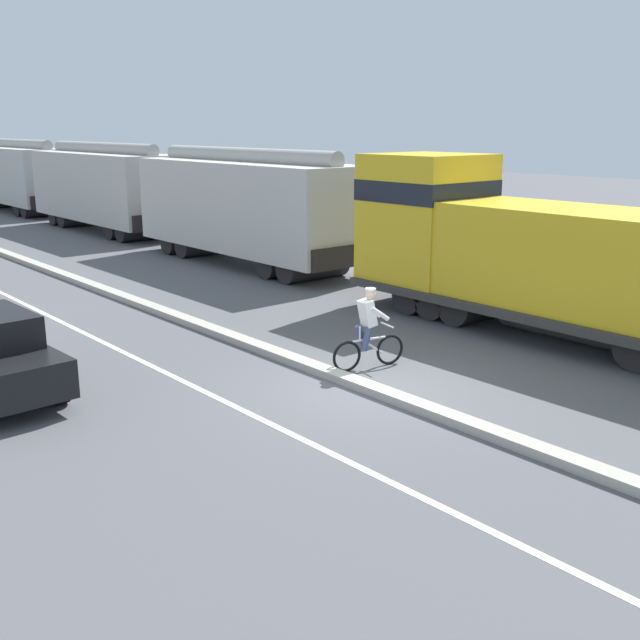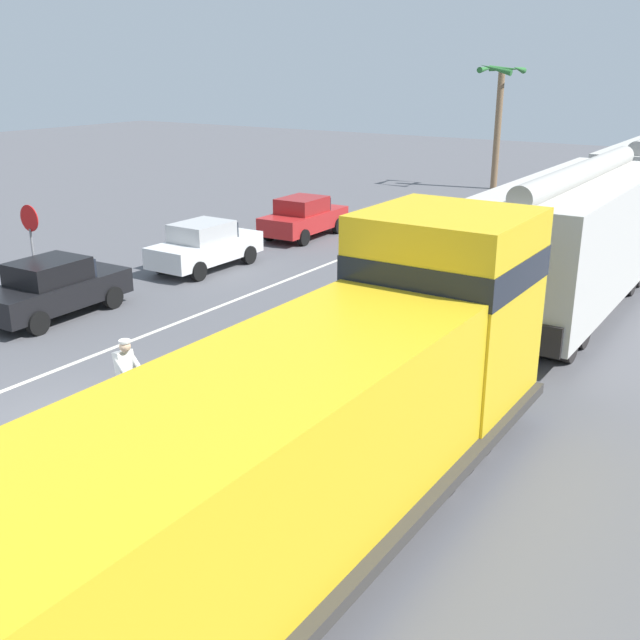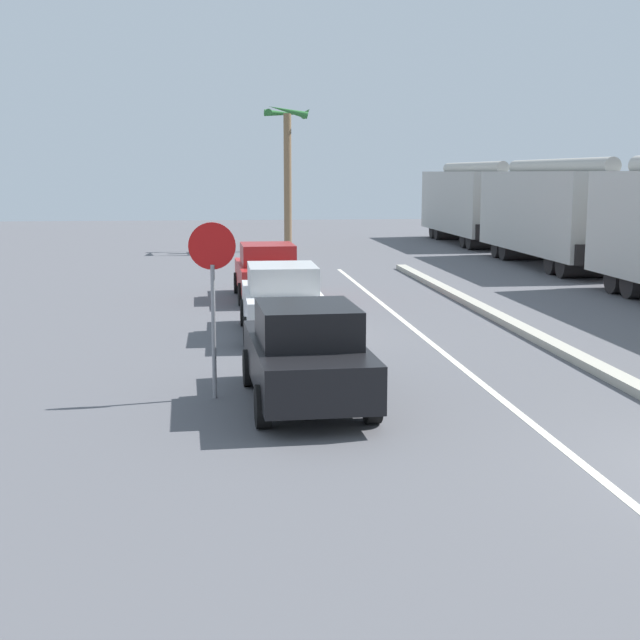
{
  "view_description": "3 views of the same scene",
  "coord_description": "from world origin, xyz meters",
  "px_view_note": "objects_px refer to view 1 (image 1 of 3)",
  "views": [
    {
      "loc": [
        -9.51,
        -9.84,
        4.94
      ],
      "look_at": [
        0.43,
        1.75,
        0.96
      ],
      "focal_mm": 42.0,
      "sensor_mm": 36.0,
      "label": 1
    },
    {
      "loc": [
        11.32,
        -8.14,
        6.62
      ],
      "look_at": [
        3.8,
        3.3,
        1.94
      ],
      "focal_mm": 42.0,
      "sensor_mm": 36.0,
      "label": 2
    },
    {
      "loc": [
        -6.95,
        -9.53,
        3.67
      ],
      "look_at": [
        -5.1,
        6.76,
        0.94
      ],
      "focal_mm": 50.0,
      "sensor_mm": 36.0,
      "label": 3
    }
  ],
  "objects_px": {
    "hopper_car_middle": "(105,188)",
    "hopper_car_trailing": "(18,176)",
    "locomotive": "(536,259)",
    "hopper_car_lead": "(246,207)",
    "cyclist": "(368,331)"
  },
  "relations": [
    {
      "from": "hopper_car_trailing",
      "to": "hopper_car_middle",
      "type": "bearing_deg",
      "value": -90.0
    },
    {
      "from": "hopper_car_lead",
      "to": "cyclist",
      "type": "bearing_deg",
      "value": -113.84
    },
    {
      "from": "hopper_car_lead",
      "to": "hopper_car_middle",
      "type": "height_order",
      "value": "same"
    },
    {
      "from": "hopper_car_middle",
      "to": "cyclist",
      "type": "distance_m",
      "value": 23.83
    },
    {
      "from": "locomotive",
      "to": "hopper_car_lead",
      "type": "bearing_deg",
      "value": 90.0
    },
    {
      "from": "cyclist",
      "to": "locomotive",
      "type": "bearing_deg",
      "value": -5.8
    },
    {
      "from": "cyclist",
      "to": "hopper_car_trailing",
      "type": "bearing_deg",
      "value": 81.61
    },
    {
      "from": "locomotive",
      "to": "hopper_car_trailing",
      "type": "relative_size",
      "value": 1.1
    },
    {
      "from": "hopper_car_middle",
      "to": "hopper_car_trailing",
      "type": "relative_size",
      "value": 1.0
    },
    {
      "from": "locomotive",
      "to": "hopper_car_middle",
      "type": "relative_size",
      "value": 1.1
    },
    {
      "from": "hopper_car_lead",
      "to": "hopper_car_trailing",
      "type": "xyz_separation_m",
      "value": [
        0.0,
        23.2,
        0.0
      ]
    },
    {
      "from": "hopper_car_middle",
      "to": "locomotive",
      "type": "bearing_deg",
      "value": -90.0
    },
    {
      "from": "hopper_car_middle",
      "to": "hopper_car_trailing",
      "type": "height_order",
      "value": "same"
    },
    {
      "from": "locomotive",
      "to": "hopper_car_lead",
      "type": "distance_m",
      "value": 12.16
    },
    {
      "from": "hopper_car_trailing",
      "to": "hopper_car_lead",
      "type": "bearing_deg",
      "value": -90.0
    }
  ]
}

